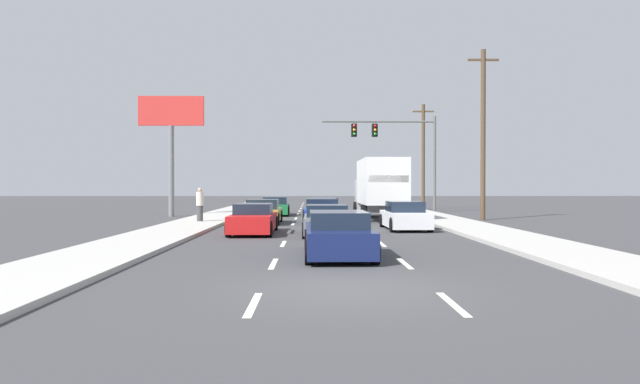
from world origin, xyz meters
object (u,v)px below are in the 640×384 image
car_blue (321,212)px  utility_pole_far (423,155)px  car_green (275,207)px  car_yellow (263,213)px  car_navy (338,235)px  car_white (405,217)px  traffic_signal_mast (389,139)px  car_gray (327,221)px  car_red (253,220)px  pedestrian_near_corner (200,204)px  box_truck (380,185)px  car_black (325,207)px  utility_pole_mid (483,133)px  roadside_billboard (171,130)px

car_blue → utility_pole_far: (8.87, 17.09, 3.95)m
car_green → car_yellow: size_ratio=1.02×
car_navy → car_white: car_white is taller
traffic_signal_mast → car_gray: bearing=-104.8°
traffic_signal_mast → car_blue: bearing=-114.2°
car_red → utility_pole_far: 26.93m
car_navy → car_red: bearing=112.6°
car_gray → car_white: size_ratio=0.98×
car_red → pedestrian_near_corner: size_ratio=2.55×
utility_pole_far → pedestrian_near_corner: utility_pole_far is taller
car_red → box_truck: (6.47, 9.84, 1.43)m
car_yellow → car_gray: car_yellow is taller
car_black → box_truck: (3.17, -4.00, 1.46)m
car_red → car_white: size_ratio=1.07×
utility_pole_mid → pedestrian_near_corner: 16.59m
car_green → car_white: (6.73, -12.30, 0.01)m
car_red → car_black: bearing=76.6°
car_navy → pedestrian_near_corner: size_ratio=2.59×
car_white → roadside_billboard: roadside_billboard is taller
car_green → traffic_signal_mast: size_ratio=0.49×
car_green → car_black: (3.33, -0.53, -0.02)m
car_green → car_black: size_ratio=0.97×
car_red → box_truck: size_ratio=0.57×
car_red → car_navy: car_navy is taller
pedestrian_near_corner → car_yellow: bearing=4.1°
car_black → traffic_signal_mast: 8.27m
traffic_signal_mast → utility_pole_mid: bearing=-65.9°
car_green → car_blue: size_ratio=0.99×
car_blue → pedestrian_near_corner: 6.43m
car_black → car_red: bearing=-103.4°
car_yellow → car_navy: bearing=-76.5°
utility_pole_mid → car_blue: bearing=-166.7°
roadside_billboard → car_gray: bearing=-55.3°
car_gray → traffic_signal_mast: traffic_signal_mast is taller
box_truck → utility_pole_far: utility_pole_far is taller
car_yellow → utility_pole_far: (11.96, 17.57, 3.97)m
car_black → car_green: bearing=170.9°
car_red → car_gray: (3.04, -0.91, -0.01)m
box_truck → pedestrian_near_corner: box_truck is taller
car_black → car_blue: size_ratio=1.03×
box_truck → traffic_signal_mast: size_ratio=0.92×
car_red → pedestrian_near_corner: 6.98m
car_red → car_navy: bearing=-67.4°
car_white → utility_pole_far: utility_pole_far is taller
traffic_signal_mast → pedestrian_near_corner: bearing=-133.2°
car_yellow → car_red: (0.15, -6.30, -0.00)m
car_gray → roadside_billboard: (-9.71, 14.00, 5.01)m
car_gray → roadside_billboard: 17.76m
car_red → traffic_signal_mast: (8.16, 18.41, 4.87)m
car_navy → box_truck: bearing=79.4°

